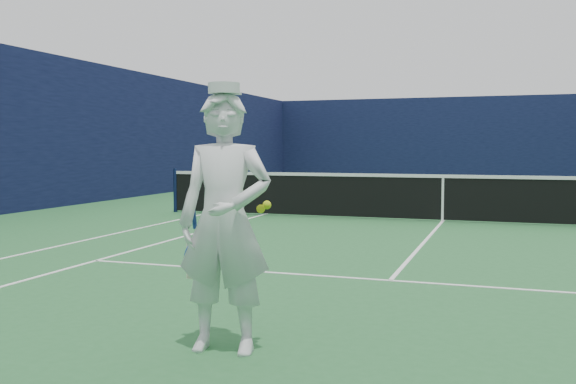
% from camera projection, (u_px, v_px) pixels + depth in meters
% --- Properties ---
extents(ground, '(80.00, 80.00, 0.00)m').
position_uv_depth(ground, '(442.00, 222.00, 13.64)').
color(ground, '#246030').
rests_on(ground, ground).
extents(court_markings, '(11.03, 23.83, 0.01)m').
position_uv_depth(court_markings, '(442.00, 222.00, 13.64)').
color(court_markings, white).
rests_on(court_markings, ground).
extents(windscreen_fence, '(20.12, 36.12, 4.00)m').
position_uv_depth(windscreen_fence, '(444.00, 127.00, 13.50)').
color(windscreen_fence, '#0E1334').
rests_on(windscreen_fence, ground).
extents(tennis_net, '(12.88, 0.09, 1.07)m').
position_uv_depth(tennis_net, '(443.00, 196.00, 13.60)').
color(tennis_net, '#141E4C').
rests_on(tennis_net, ground).
extents(tennis_player, '(0.85, 0.57, 2.07)m').
position_uv_depth(tennis_player, '(225.00, 222.00, 4.93)').
color(tennis_player, white).
rests_on(tennis_player, ground).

